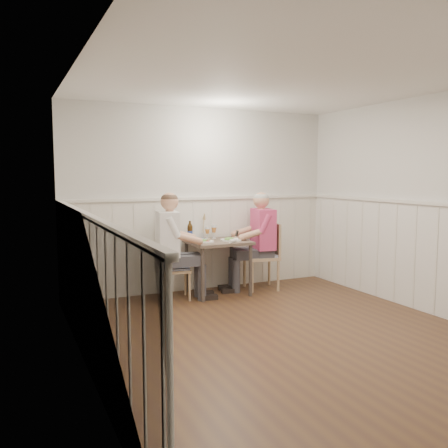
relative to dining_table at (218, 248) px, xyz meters
name	(u,v)px	position (x,y,z in m)	size (l,w,h in m)	color
ground_plane	(285,335)	(-0.06, -1.84, -0.64)	(4.50, 4.50, 0.00)	#482E1F
room_shell	(287,189)	(-0.06, -1.84, 0.88)	(4.04, 4.54, 2.60)	silver
wainscot	(254,259)	(-0.06, -1.15, 0.05)	(4.00, 4.49, 1.34)	white
dining_table	(218,248)	(0.00, 0.00, 0.00)	(0.80, 0.70, 0.75)	#4C3E2F
chair_right	(265,253)	(0.75, 0.00, -0.12)	(0.53, 0.53, 0.96)	tan
chair_left	(172,267)	(-0.67, 0.01, -0.20)	(0.44, 0.44, 0.81)	tan
man_in_pink	(260,248)	(0.66, -0.01, -0.04)	(0.72, 0.52, 1.43)	#3F3F47
diner_cream	(171,255)	(-0.70, -0.06, -0.03)	(0.72, 0.51, 1.45)	#3F3F47
plate_man	(231,239)	(0.15, -0.09, 0.13)	(0.30, 0.30, 0.07)	white
plate_diner	(204,241)	(-0.23, -0.05, 0.13)	(0.25, 0.25, 0.06)	white
beer_glass_a	(214,229)	(0.04, 0.24, 0.24)	(0.08, 0.08, 0.19)	silver
beer_glass_b	(207,231)	(-0.07, 0.21, 0.23)	(0.07, 0.07, 0.17)	silver
beer_bottle	(190,232)	(-0.33, 0.22, 0.23)	(0.08, 0.08, 0.27)	#301E08
rolled_napkin	(234,241)	(0.13, -0.24, 0.13)	(0.20, 0.17, 0.05)	white
grass_vase	(203,227)	(-0.10, 0.31, 0.28)	(0.04, 0.04, 0.37)	silver
gingham_mat	(197,240)	(-0.23, 0.20, 0.11)	(0.34, 0.31, 0.01)	#455E9F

